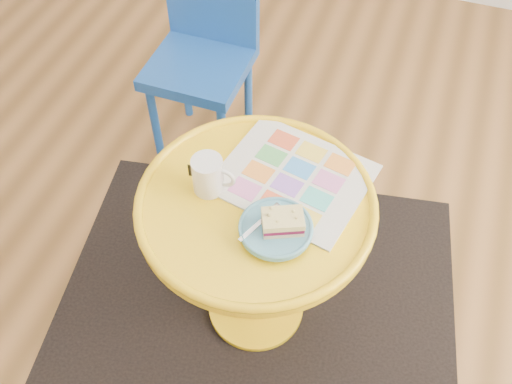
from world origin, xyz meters
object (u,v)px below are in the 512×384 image
(chair, at_px, (204,46))
(plate, at_px, (276,229))
(mug, at_px, (209,174))
(side_table, at_px, (256,238))
(newspaper, at_px, (293,177))

(chair, height_order, plate, chair)
(chair, relative_size, mug, 6.82)
(side_table, relative_size, plate, 3.43)
(side_table, relative_size, newspaper, 1.66)
(chair, relative_size, newspaper, 2.11)
(chair, distance_m, newspaper, 0.80)
(plate, bearing_deg, mug, 159.26)
(chair, height_order, mug, chair)
(mug, distance_m, plate, 0.22)
(newspaper, bearing_deg, chair, 142.47)
(side_table, height_order, plate, plate)
(side_table, height_order, mug, mug)
(plate, bearing_deg, newspaper, 93.33)
(mug, bearing_deg, side_table, -2.20)
(mug, bearing_deg, plate, -21.94)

